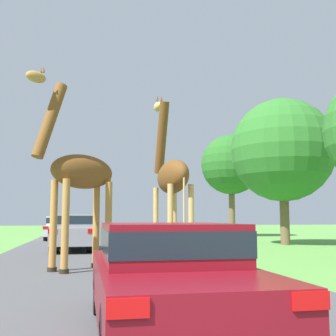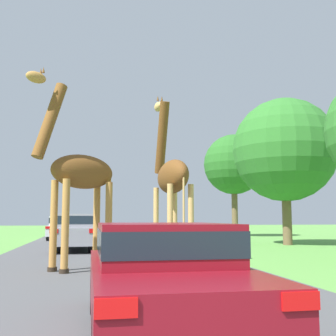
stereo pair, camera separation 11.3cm
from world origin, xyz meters
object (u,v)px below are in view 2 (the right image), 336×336
tree_centre_back (285,150)px  tree_right_cluster (234,165)px  giraffe_near_road (171,177)px  giraffe_companion (79,176)px  car_queue_left (63,227)px  car_queue_right (76,231)px  car_lead_maroon (162,274)px

tree_centre_back → tree_right_cluster: size_ratio=1.00×
giraffe_near_road → tree_centre_back: (8.00, 9.21, 2.47)m
giraffe_companion → tree_right_cluster: (11.21, 18.90, 2.93)m
giraffe_near_road → tree_centre_back: size_ratio=0.67×
tree_centre_back → tree_right_cluster: (0.68, 9.97, 0.47)m
car_queue_left → tree_centre_back: bearing=-32.9°
car_queue_right → tree_right_cluster: size_ratio=0.58×
giraffe_companion → car_queue_right: size_ratio=1.17×
car_lead_maroon → tree_right_cluster: 27.76m
giraffe_companion → car_lead_maroon: bearing=154.5°
car_lead_maroon → tree_right_cluster: tree_right_cluster is taller
car_queue_right → tree_right_cluster: (11.47, 11.65, 4.63)m
giraffe_near_road → car_queue_right: bearing=105.3°
car_lead_maroon → car_queue_right: size_ratio=0.95×
car_queue_left → tree_right_cluster: (12.55, 2.29, 4.68)m
tree_centre_back → giraffe_companion: bearing=-139.7°
car_lead_maroon → car_queue_right: bearing=96.0°
giraffe_near_road → tree_right_cluster: tree_right_cluster is taller
giraffe_near_road → car_queue_right: (-2.79, 7.53, -1.70)m
car_lead_maroon → car_queue_left: (-2.53, 23.16, 0.07)m
tree_centre_back → car_queue_left: bearing=147.1°
car_queue_right → tree_centre_back: size_ratio=0.59×
giraffe_companion → car_queue_left: bearing=-31.3°
car_lead_maroon → giraffe_near_road: bearing=78.0°
car_queue_right → tree_right_cluster: tree_right_cluster is taller
tree_centre_back → tree_right_cluster: bearing=86.1°
car_lead_maroon → tree_centre_back: tree_centre_back is taller
giraffe_near_road → car_queue_left: bearing=97.9°
car_lead_maroon → tree_centre_back: size_ratio=0.55×
giraffe_near_road → car_queue_left: size_ratio=1.23×
tree_right_cluster → giraffe_near_road: bearing=-114.4°
giraffe_near_road → tree_centre_back: 12.44m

